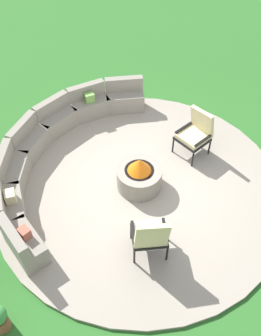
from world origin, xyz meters
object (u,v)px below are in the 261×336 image
Objects in this scene: fire_pit at (139,176)px; lounge_chair_front_left at (150,235)px; lounge_chair_front_right at (196,132)px; curved_stone_bench at (53,149)px.

fire_pit is 0.84× the size of lounge_chair_front_left.
lounge_chair_front_right is at bearing 61.28° from lounge_chair_front_left.
lounge_chair_front_left is at bearing -107.32° from curved_stone_bench.
curved_stone_bench is at bearing 52.95° from lounge_chair_front_right.
lounge_chair_front_left is 2.70m from lounge_chair_front_right.
lounge_chair_front_left reaches higher than lounge_chair_front_right.
curved_stone_bench reaches higher than fire_pit.
fire_pit is 0.85× the size of lounge_chair_front_right.
fire_pit is 1.91m from curved_stone_bench.
curved_stone_bench is 4.79× the size of lounge_chair_front_left.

